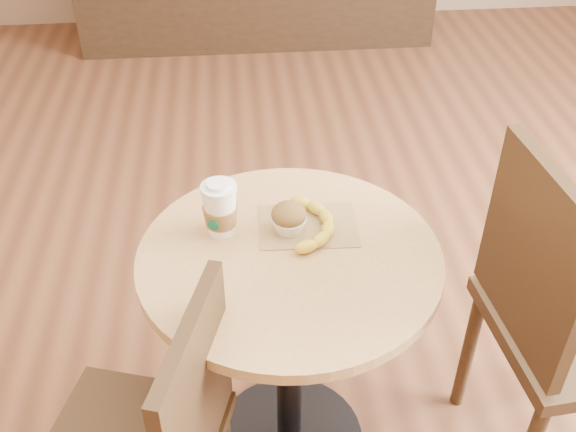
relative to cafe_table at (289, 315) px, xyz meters
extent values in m
cylinder|color=black|center=(0.00, 0.00, -0.17)|extent=(0.07, 0.07, 0.72)
cylinder|color=tan|center=(0.00, 0.00, 0.19)|extent=(0.72, 0.72, 0.03)
cube|color=#372513|center=(-0.22, -0.34, 0.14)|extent=(0.13, 0.36, 0.41)
cylinder|color=#372513|center=(0.55, 0.10, -0.29)|extent=(0.04, 0.04, 0.50)
cube|color=#372513|center=(0.55, -0.09, 0.23)|extent=(0.07, 0.42, 0.46)
cube|color=olive|center=(0.06, 0.10, 0.21)|extent=(0.25, 0.19, 0.00)
cylinder|color=white|center=(-0.16, 0.10, 0.34)|extent=(0.09, 0.09, 0.01)
cylinder|color=white|center=(-0.16, 0.10, 0.35)|extent=(0.06, 0.06, 0.01)
cylinder|color=#085538|center=(-0.18, 0.06, 0.26)|extent=(0.03, 0.01, 0.03)
ellipsoid|color=brown|center=(0.01, 0.08, 0.26)|extent=(0.09, 0.09, 0.06)
ellipsoid|color=beige|center=(0.01, 0.08, 0.28)|extent=(0.03, 0.03, 0.02)
camera|label=1|loc=(-0.11, -1.19, 1.25)|focal=42.00mm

